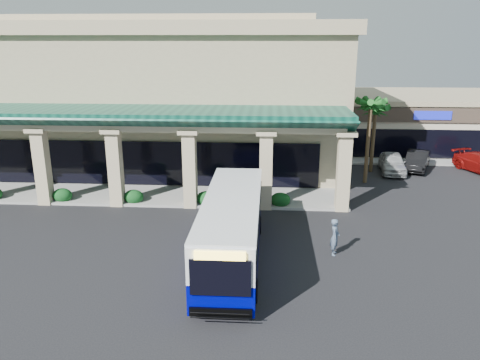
# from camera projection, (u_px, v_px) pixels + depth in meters

# --- Properties ---
(ground) EXTENTS (110.00, 110.00, 0.00)m
(ground) POSITION_uv_depth(u_px,v_px,m) (234.00, 243.00, 23.19)
(ground) COLOR black
(main_building) EXTENTS (30.80, 14.80, 11.35)m
(main_building) POSITION_uv_depth(u_px,v_px,m) (149.00, 93.00, 37.36)
(main_building) COLOR tan
(main_building) RESTS_ON ground
(arcade) EXTENTS (30.00, 6.20, 5.70)m
(arcade) POSITION_uv_depth(u_px,v_px,m) (115.00, 154.00, 29.37)
(arcade) COLOR #0A3C30
(arcade) RESTS_ON ground
(strip_mall) EXTENTS (22.50, 12.50, 4.90)m
(strip_mall) POSITION_uv_depth(u_px,v_px,m) (442.00, 120.00, 44.35)
(strip_mall) COLOR beige
(strip_mall) RESTS_ON ground
(palm_0) EXTENTS (2.40, 2.40, 6.60)m
(palm_0) POSITION_uv_depth(u_px,v_px,m) (368.00, 137.00, 32.25)
(palm_0) COLOR #155118
(palm_0) RESTS_ON ground
(palm_1) EXTENTS (2.40, 2.40, 5.80)m
(palm_1) POSITION_uv_depth(u_px,v_px,m) (373.00, 134.00, 35.18)
(palm_1) COLOR #155118
(palm_1) RESTS_ON ground
(broadleaf_tree) EXTENTS (2.60, 2.60, 4.81)m
(broadleaf_tree) POSITION_uv_depth(u_px,v_px,m) (337.00, 129.00, 40.22)
(broadleaf_tree) COLOR #0D3B13
(broadleaf_tree) RESTS_ON ground
(transit_bus) EXTENTS (2.51, 10.75, 3.00)m
(transit_bus) POSITION_uv_depth(u_px,v_px,m) (232.00, 230.00, 21.02)
(transit_bus) COLOR #000196
(transit_bus) RESTS_ON ground
(pedestrian) EXTENTS (0.53, 0.71, 1.76)m
(pedestrian) POSITION_uv_depth(u_px,v_px,m) (335.00, 237.00, 21.77)
(pedestrian) COLOR #4B5C73
(pedestrian) RESTS_ON ground
(car_silver) EXTENTS (2.31, 4.62, 1.51)m
(car_silver) POSITION_uv_depth(u_px,v_px,m) (392.00, 163.00, 35.55)
(car_silver) COLOR silver
(car_silver) RESTS_ON ground
(car_white) EXTENTS (3.14, 4.72, 1.47)m
(car_white) POSITION_uv_depth(u_px,v_px,m) (417.00, 160.00, 36.33)
(car_white) COLOR black
(car_white) RESTS_ON ground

